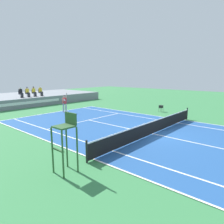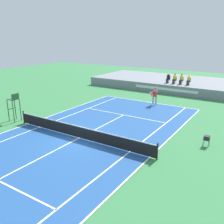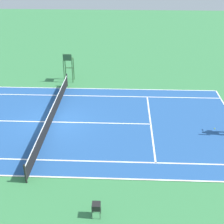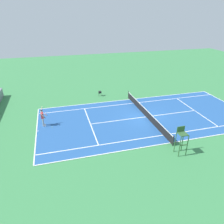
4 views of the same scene
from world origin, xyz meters
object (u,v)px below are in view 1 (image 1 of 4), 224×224
Objects in this scene: umpire_chair at (66,135)px; ball_hopper at (161,107)px; spectator_seated_0 at (21,93)px; spectator_seated_1 at (28,92)px; spectator_seated_2 at (34,92)px; tennis_ball at (65,114)px; spectator_seated_3 at (41,91)px; tennis_player at (65,103)px.

ball_hopper is (14.97, 3.58, -0.98)m from umpire_chair.
spectator_seated_1 is at bearing 0.00° from spectator_seated_0.
umpire_chair is 15.43m from ball_hopper.
spectator_seated_2 reaches higher than ball_hopper.
tennis_ball is 10.14m from ball_hopper.
tennis_ball is (0.68, -8.02, -1.73)m from spectator_seated_0.
spectator_seated_1 is at bearing 116.38° from ball_hopper.
spectator_seated_1 is 1.00× the size of spectator_seated_3.
ball_hopper is (6.47, -14.81, -1.19)m from spectator_seated_2.
tennis_player is 10.31m from ball_hopper.
spectator_seated_3 is 0.61× the size of tennis_player.
spectator_seated_2 is at bearing 113.61° from ball_hopper.
tennis_ball is at bearing -91.26° from spectator_seated_1.
umpire_chair is at bearing -110.21° from spectator_seated_0.
tennis_ball is (-0.18, -8.02, -1.73)m from spectator_seated_1.
spectator_seated_3 is at bearing 0.00° from spectator_seated_1.
spectator_seated_0 is 19.60m from umpire_chair.
spectator_seated_1 is 1.81× the size of ball_hopper.
spectator_seated_2 is (1.73, 0.00, 0.00)m from spectator_seated_0.
spectator_seated_3 reaches higher than tennis_ball.
tennis_ball is 0.10× the size of ball_hopper.
tennis_ball is (-1.05, -8.02, -1.73)m from spectator_seated_2.
spectator_seated_3 is 1.81× the size of ball_hopper.
ball_hopper is (7.52, -6.79, 0.54)m from tennis_ball.
spectator_seated_1 is 16.57m from ball_hopper.
spectator_seated_3 is at bearing 0.00° from spectator_seated_2.
ball_hopper reaches higher than tennis_ball.
ball_hopper is at bearing -47.49° from tennis_player.
spectator_seated_1 is 1.00× the size of spectator_seated_2.
umpire_chair is (-7.63, -18.39, -0.21)m from spectator_seated_1.
tennis_player is (0.38, -7.21, -0.77)m from spectator_seated_1.
tennis_player is at bearing -101.18° from spectator_seated_3.
umpire_chair is at bearing -112.53° from spectator_seated_1.
tennis_player reaches higher than ball_hopper.
spectator_seated_0 is at bearing 180.00° from spectator_seated_2.
umpire_chair is (-8.50, -18.39, -0.21)m from spectator_seated_2.
spectator_seated_2 is 1.81× the size of ball_hopper.
spectator_seated_0 is 0.86m from spectator_seated_1.
spectator_seated_2 is 0.52× the size of umpire_chair.
spectator_seated_3 is (1.81, 0.00, 0.00)m from spectator_seated_1.
umpire_chair reaches higher than spectator_seated_2.
spectator_seated_2 is 8.27m from tennis_ball.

